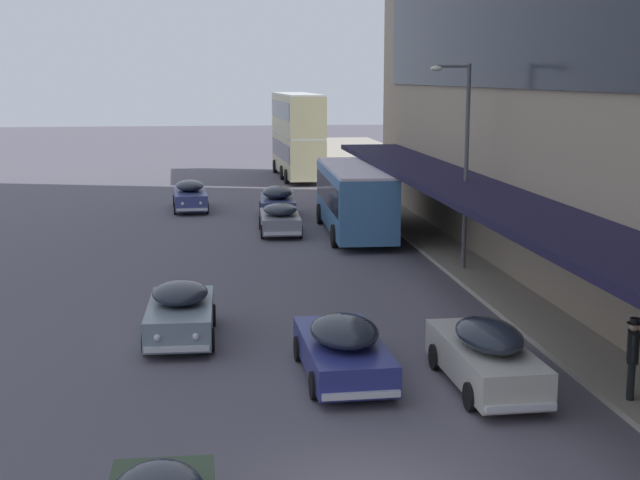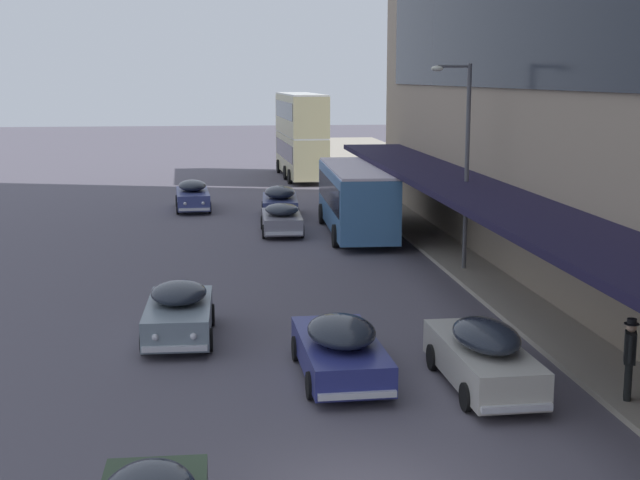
% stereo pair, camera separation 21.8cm
% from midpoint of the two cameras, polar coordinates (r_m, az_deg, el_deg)
% --- Properties ---
extents(transit_bus_kerbside_front, '(2.96, 9.79, 3.16)m').
position_cam_midpoint_polar(transit_bus_kerbside_front, '(40.91, 2.05, 2.85)').
color(transit_bus_kerbside_front, teal).
rests_on(transit_bus_kerbside_front, ground).
extents(transit_bus_kerbside_rear, '(2.97, 11.20, 6.03)m').
position_cam_midpoint_polar(transit_bus_kerbside_rear, '(64.07, -1.56, 6.87)').
color(transit_bus_kerbside_rear, tan).
rests_on(transit_bus_kerbside_rear, ground).
extents(sedan_trailing_mid, '(2.03, 4.94, 1.62)m').
position_cam_midpoint_polar(sedan_trailing_mid, '(49.32, -8.44, 2.84)').
color(sedan_trailing_mid, navy).
rests_on(sedan_trailing_mid, ground).
extents(sedan_lead_near, '(2.11, 4.66, 1.65)m').
position_cam_midpoint_polar(sedan_lead_near, '(46.30, -2.86, 2.46)').
color(sedan_lead_near, navy).
rests_on(sedan_lead_near, ground).
extents(sedan_oncoming_front, '(1.85, 4.84, 1.65)m').
position_cam_midpoint_polar(sedan_oncoming_front, '(21.31, 10.28, -7.23)').
color(sedan_oncoming_front, beige).
rests_on(sedan_oncoming_front, ground).
extents(sedan_second_near, '(1.96, 4.37, 1.55)m').
position_cam_midpoint_polar(sedan_second_near, '(25.12, -9.17, -4.57)').
color(sedan_second_near, slate).
rests_on(sedan_second_near, ground).
extents(sedan_second_mid, '(1.97, 4.31, 1.43)m').
position_cam_midpoint_polar(sedan_second_mid, '(41.36, -2.72, 1.38)').
color(sedan_second_mid, gray).
rests_on(sedan_second_mid, ground).
extents(sedan_lead_mid, '(2.08, 4.81, 1.54)m').
position_cam_midpoint_polar(sedan_lead_mid, '(21.67, 1.19, -6.90)').
color(sedan_lead_mid, navy).
rests_on(sedan_lead_mid, ground).
extents(pedestrian_at_kerb, '(0.38, 0.58, 1.86)m').
position_cam_midpoint_polar(pedestrian_at_kerb, '(20.91, 19.09, -6.92)').
color(pedestrian_at_kerb, black).
rests_on(pedestrian_at_kerb, sidewalk_kerb).
extents(street_lamp, '(1.50, 0.28, 7.52)m').
position_cam_midpoint_polar(street_lamp, '(33.11, 8.91, 5.58)').
color(street_lamp, '#4C4C51').
rests_on(street_lamp, sidewalk_kerb).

